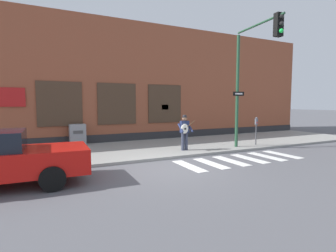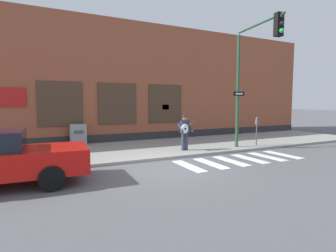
{
  "view_description": "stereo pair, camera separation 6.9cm",
  "coord_description": "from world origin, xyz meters",
  "px_view_note": "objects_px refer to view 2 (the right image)",
  "views": [
    {
      "loc": [
        -3.9,
        -8.0,
        2.27
      ],
      "look_at": [
        0.81,
        1.57,
        1.33
      ],
      "focal_mm": 28.0,
      "sensor_mm": 36.0,
      "label": 1
    },
    {
      "loc": [
        -3.84,
        -8.03,
        2.27
      ],
      "look_at": [
        0.81,
        1.57,
        1.33
      ],
      "focal_mm": 28.0,
      "sensor_mm": 36.0,
      "label": 2
    }
  ],
  "objects_px": {
    "parking_meter": "(257,127)",
    "utility_box": "(78,135)",
    "traffic_light": "(252,65)",
    "busker": "(185,130)"
  },
  "relations": [
    {
      "from": "traffic_light",
      "to": "parking_meter",
      "type": "bearing_deg",
      "value": 36.57
    },
    {
      "from": "traffic_light",
      "to": "utility_box",
      "type": "bearing_deg",
      "value": 144.14
    },
    {
      "from": "busker",
      "to": "parking_meter",
      "type": "relative_size",
      "value": 1.12
    },
    {
      "from": "busker",
      "to": "traffic_light",
      "type": "height_order",
      "value": "traffic_light"
    },
    {
      "from": "traffic_light",
      "to": "parking_meter",
      "type": "height_order",
      "value": "traffic_light"
    },
    {
      "from": "parking_meter",
      "to": "utility_box",
      "type": "xyz_separation_m",
      "value": [
        -8.27,
        3.89,
        -0.4
      ]
    },
    {
      "from": "traffic_light",
      "to": "utility_box",
      "type": "height_order",
      "value": "traffic_light"
    },
    {
      "from": "traffic_light",
      "to": "busker",
      "type": "bearing_deg",
      "value": 153.19
    },
    {
      "from": "busker",
      "to": "parking_meter",
      "type": "xyz_separation_m",
      "value": [
        4.08,
        -0.28,
        0.03
      ]
    },
    {
      "from": "traffic_light",
      "to": "parking_meter",
      "type": "relative_size",
      "value": 3.89
    }
  ]
}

